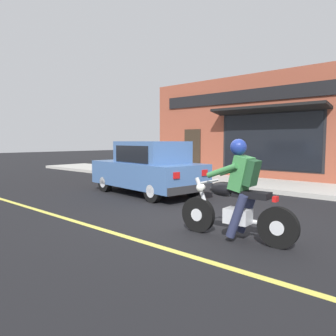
# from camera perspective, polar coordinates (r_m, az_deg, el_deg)

# --- Properties ---
(ground_plane) EXTENTS (80.00, 80.00, 0.00)m
(ground_plane) POSITION_cam_1_polar(r_m,az_deg,el_deg) (6.79, 5.03, -8.78)
(ground_plane) COLOR black
(sidewalk_curb) EXTENTS (2.60, 22.00, 0.14)m
(sidewalk_curb) POSITION_cam_1_polar(r_m,az_deg,el_deg) (12.73, 8.64, -2.12)
(sidewalk_curb) COLOR #ADAAA3
(sidewalk_curb) RESTS_ON ground
(lane_stripe) EXTENTS (0.12, 19.80, 0.01)m
(lane_stripe) POSITION_cam_1_polar(r_m,az_deg,el_deg) (7.95, -21.10, -7.04)
(lane_stripe) COLOR #D1C64C
(lane_stripe) RESTS_ON ground
(storefront_building) EXTENTS (1.25, 9.22, 4.20)m
(storefront_building) POSITION_cam_1_polar(r_m,az_deg,el_deg) (13.78, 13.47, 6.82)
(storefront_building) COLOR brown
(storefront_building) RESTS_ON ground
(motorcycle_with_rider) EXTENTS (0.59, 2.02, 1.62)m
(motorcycle_with_rider) POSITION_cam_1_polar(r_m,az_deg,el_deg) (5.36, 11.84, -5.14)
(motorcycle_with_rider) COLOR black
(motorcycle_with_rider) RESTS_ON ground
(car_hatchback) EXTENTS (2.06, 3.94, 1.57)m
(car_hatchback) POSITION_cam_1_polar(r_m,az_deg,el_deg) (9.71, -3.48, -0.09)
(car_hatchback) COLOR black
(car_hatchback) RESTS_ON ground
(fire_hydrant) EXTENTS (0.36, 0.24, 0.88)m
(fire_hydrant) POSITION_cam_1_polar(r_m,az_deg,el_deg) (15.17, -2.24, 0.95)
(fire_hydrant) COLOR red
(fire_hydrant) RESTS_ON sidewalk_curb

